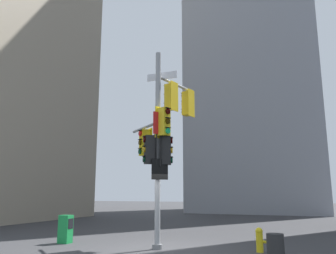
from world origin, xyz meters
TOP-DOWN VIEW (x-y plane):
  - ground at (0.00, 0.00)m, footprint 120.00×120.00m
  - building_mid_block at (0.49, 26.04)m, footprint 12.68×12.68m
  - signal_pole_assembly at (0.01, 0.41)m, footprint 2.48×2.58m
  - fire_hydrant at (3.29, 0.66)m, footprint 0.33×0.23m
  - newspaper_box at (-3.78, -0.02)m, footprint 0.45×0.36m
  - trash_bin at (3.94, -1.34)m, footprint 0.45×0.45m

SIDE VIEW (x-z plane):
  - ground at x=0.00m, z-range 0.00..0.00m
  - fire_hydrant at x=3.29m, z-range 0.02..0.78m
  - trash_bin at x=3.94m, z-range 0.00..0.81m
  - newspaper_box at x=-3.78m, z-range 0.00..1.03m
  - signal_pole_assembly at x=0.01m, z-range 0.59..7.61m
  - building_mid_block at x=0.49m, z-range 0.00..35.12m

